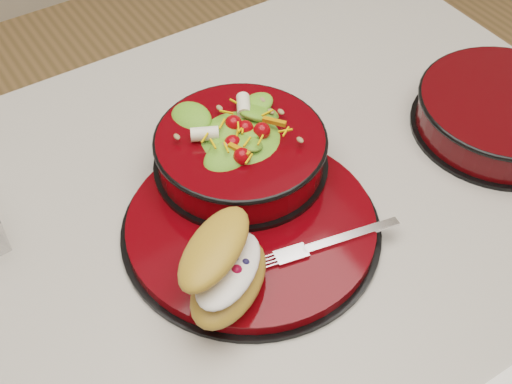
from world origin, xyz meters
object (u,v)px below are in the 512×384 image
croissant (225,267)px  extra_bowl (504,112)px  dinner_plate (252,225)px  fork (333,241)px  salad_bowl (240,146)px

croissant → extra_bowl: size_ratio=0.59×
dinner_plate → extra_bowl: bearing=-4.2°
fork → dinner_plate: bearing=49.0°
dinner_plate → croissant: bearing=-138.6°
dinner_plate → fork: 0.10m
salad_bowl → fork: bearing=-81.7°
dinner_plate → extra_bowl: (0.39, -0.03, 0.02)m
croissant → fork: croissant is taller
salad_bowl → fork: (0.02, -0.17, -0.03)m
salad_bowl → fork: size_ratio=1.43×
croissant → fork: size_ratio=0.92×
salad_bowl → extra_bowl: 0.37m
salad_bowl → fork: salad_bowl is taller
dinner_plate → croissant: size_ratio=2.18×
dinner_plate → fork: size_ratio=2.01×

